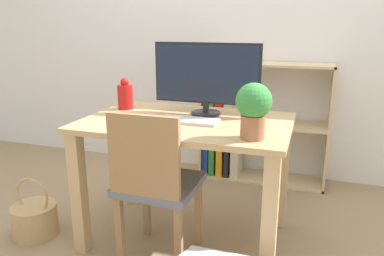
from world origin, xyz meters
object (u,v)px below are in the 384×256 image
(potted_plant, at_px, (253,107))
(basket, at_px, (35,219))
(vase, at_px, (125,96))
(chair, at_px, (155,182))
(monitor, at_px, (206,76))
(bookshelf, at_px, (239,126))
(keyboard, at_px, (189,121))

(potted_plant, relative_size, basket, 0.70)
(vase, bearing_deg, basket, -136.04)
(chair, height_order, basket, chair)
(monitor, distance_m, vase, 0.54)
(monitor, relative_size, basket, 1.68)
(monitor, xyz_separation_m, basket, (-0.95, -0.42, -0.85))
(vase, relative_size, bookshelf, 0.20)
(monitor, xyz_separation_m, bookshelf, (0.03, 0.85, -0.52))
(chair, bearing_deg, potted_plant, 11.73)
(keyboard, bearing_deg, chair, -113.62)
(bookshelf, distance_m, basket, 1.64)
(keyboard, height_order, chair, chair)
(keyboard, height_order, potted_plant, potted_plant)
(monitor, relative_size, bookshelf, 0.63)
(basket, bearing_deg, potted_plant, 1.56)
(vase, relative_size, chair, 0.23)
(potted_plant, height_order, bookshelf, potted_plant)
(monitor, distance_m, bookshelf, 1.00)
(monitor, bearing_deg, basket, -155.81)
(chair, distance_m, bookshelf, 1.30)
(potted_plant, bearing_deg, keyboard, 152.45)
(bookshelf, bearing_deg, basket, -127.40)
(vase, height_order, chair, vase)
(basket, bearing_deg, keyboard, 14.18)
(keyboard, relative_size, bookshelf, 0.32)
(monitor, height_order, bookshelf, monitor)
(potted_plant, bearing_deg, monitor, 130.75)
(potted_plant, distance_m, bookshelf, 1.35)
(bookshelf, bearing_deg, keyboard, -93.74)
(potted_plant, xyz_separation_m, basket, (-1.28, -0.03, -0.77))
(vase, height_order, bookshelf, bookshelf)
(chair, relative_size, bookshelf, 0.85)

